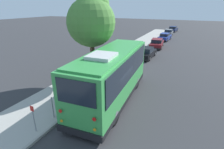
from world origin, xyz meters
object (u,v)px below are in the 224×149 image
Objects in this scene: parked_sedan_black at (146,53)px; street_tree at (92,19)px; parked_sedan_blue at (165,37)px; parked_sedan_gray at (168,32)px; sign_post_near at (34,119)px; parked_sedan_maroon at (157,43)px; sign_post_far at (53,107)px; parked_sedan_navy at (173,29)px; shuttle_bus at (112,73)px.

street_tree is at bearing 167.64° from parked_sedan_black.
parked_sedan_blue is at bearing 1.43° from parked_sedan_black.
street_tree is (-28.39, 2.24, 4.49)m from parked_sedan_gray.
parked_sedan_gray is at bearing 2.42° from parked_sedan_black.
parked_sedan_black is 13.18m from parked_sedan_blue.
parked_sedan_maroon is at bearing -3.74° from sign_post_near.
parked_sedan_blue is 3.60× the size of sign_post_far.
parked_sedan_blue is 13.03m from parked_sedan_navy.
sign_post_near reaches higher than parked_sedan_blue.
street_tree reaches higher than parked_sedan_black.
parked_sedan_blue is 1.00× the size of parked_sedan_navy.
parked_sedan_navy is (37.52, 0.52, -1.34)m from shuttle_bus.
sign_post_far is (-5.98, -0.88, -4.29)m from street_tree.
parked_sedan_maroon is (17.75, 0.56, -1.32)m from shuttle_bus.
parked_sedan_blue is 0.64× the size of street_tree.
parked_sedan_blue is at bearing -2.53° from shuttle_bus.
parked_sedan_blue is at bearing -3.15° from sign_post_near.
parked_sedan_blue is (24.49, 0.42, -1.33)m from shuttle_bus.
sign_post_near is at bearing 177.23° from parked_sedan_black.
sign_post_near is (-29.21, 1.61, 0.29)m from parked_sedan_blue.
sign_post_far reaches higher than parked_sedan_blue.
parked_sedan_maroon is at bearing -176.71° from parked_sedan_blue.
sign_post_far is at bearing 171.35° from parked_sedan_maroon.
sign_post_far is (-34.37, 1.37, 0.20)m from parked_sedan_gray.
shuttle_bus is at bearing -179.64° from parked_sedan_gray.
street_tree reaches higher than parked_sedan_navy.
sign_post_near is at bearing 180.00° from sign_post_far.
parked_sedan_maroon reaches higher than parked_sedan_navy.
parked_sedan_blue is at bearing -175.84° from parked_sedan_navy.
parked_sedan_navy is at bearing -2.74° from shuttle_bus.
parked_sedan_navy is at bearing 2.05° from parked_sedan_black.
sign_post_near is (-22.46, 1.47, 0.28)m from parked_sedan_maroon.
street_tree is at bearing 8.34° from sign_post_far.
shuttle_bus reaches higher than parked_sedan_maroon.
parked_sedan_maroon is at bearing -8.77° from street_tree.
parked_sedan_navy is 3.17× the size of sign_post_near.
sign_post_far reaches higher than parked_sedan_black.
sign_post_near is at bearing 153.16° from shuttle_bus.
parked_sedan_black is at bearing -14.64° from street_tree.
parked_sedan_blue is at bearing -6.46° from street_tree.
sign_post_far is at bearing 176.79° from parked_sedan_black.
parked_sedan_gray is at bearing -177.57° from parked_sedan_navy.
shuttle_bus reaches higher than parked_sedan_navy.
parked_sedan_black is 0.98× the size of parked_sedan_gray.
parked_sedan_navy is (13.03, 0.09, -0.02)m from parked_sedan_blue.
parked_sedan_navy is at bearing -3.91° from street_tree.
parked_sedan_navy is 3.60× the size of sign_post_far.
shuttle_bus is 2.11× the size of parked_sedan_black.
parked_sedan_navy is at bearing -2.20° from parked_sedan_gray.
sign_post_far is at bearing 176.85° from parked_sedan_gray.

